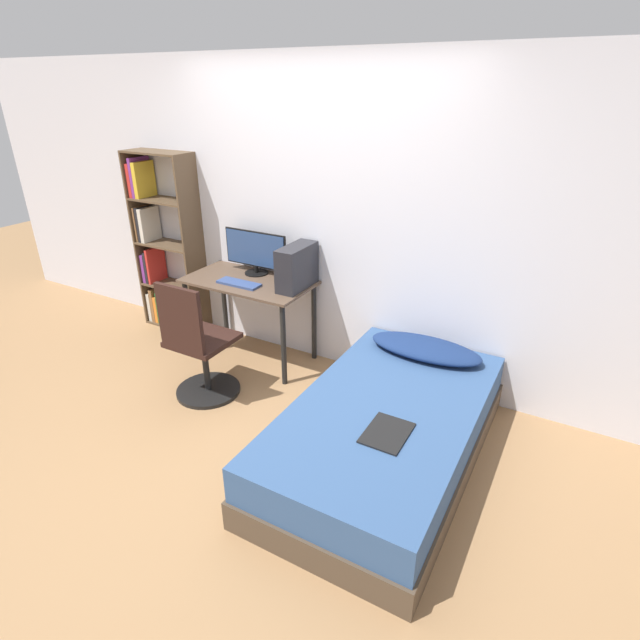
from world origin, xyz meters
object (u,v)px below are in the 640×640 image
at_px(bookshelf, 160,247).
at_px(keyboard, 239,283).
at_px(office_chair, 199,353).
at_px(monitor, 255,251).
at_px(pc_tower, 297,267).
at_px(bed, 385,432).

relative_size(bookshelf, keyboard, 4.49).
height_order(office_chair, keyboard, office_chair).
relative_size(bookshelf, monitor, 2.76).
distance_m(bookshelf, keyboard, 1.21).
xyz_separation_m(keyboard, pc_tower, (0.46, 0.19, 0.17)).
bearing_deg(office_chair, bed, 0.79).
relative_size(bookshelf, pc_tower, 4.14).
bearing_deg(monitor, keyboard, -83.86).
bearing_deg(monitor, bookshelf, -179.03).
distance_m(keyboard, pc_tower, 0.52).
height_order(bed, monitor, monitor).
distance_m(monitor, keyboard, 0.35).
distance_m(bed, monitor, 1.98).
distance_m(office_chair, monitor, 1.05).
bearing_deg(monitor, office_chair, -85.25).
bearing_deg(office_chair, keyboard, 94.06).
xyz_separation_m(office_chair, keyboard, (-0.04, 0.60, 0.36)).
bearing_deg(keyboard, pc_tower, 22.18).
distance_m(bed, pc_tower, 1.54).
height_order(bookshelf, office_chair, bookshelf).
bearing_deg(keyboard, bed, -19.88).
height_order(office_chair, monitor, monitor).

